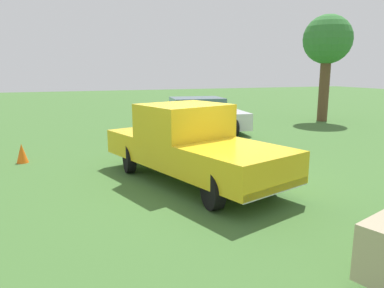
% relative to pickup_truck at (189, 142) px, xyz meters
% --- Properties ---
extents(ground_plane, '(80.00, 80.00, 0.00)m').
position_rel_pickup_truck_xyz_m(ground_plane, '(0.17, 0.10, -0.93)').
color(ground_plane, '#3D662D').
extents(pickup_truck, '(5.34, 3.30, 1.80)m').
position_rel_pickup_truck_xyz_m(pickup_truck, '(0.00, 0.00, 0.00)').
color(pickup_truck, black).
rests_on(pickup_truck, ground_plane).
extents(sedan_far, '(2.65, 4.75, 1.50)m').
position_rel_pickup_truck_xyz_m(sedan_far, '(-5.70, 2.25, -0.22)').
color(sedan_far, black).
rests_on(sedan_far, ground_plane).
extents(tree_far_center, '(2.40, 2.40, 5.28)m').
position_rel_pickup_truck_xyz_m(tree_far_center, '(-7.23, 9.97, 3.00)').
color(tree_far_center, brown).
rests_on(tree_far_center, ground_plane).
extents(traffic_cone, '(0.32, 0.32, 0.55)m').
position_rel_pickup_truck_xyz_m(traffic_cone, '(-3.20, -3.85, -0.65)').
color(traffic_cone, orange).
rests_on(traffic_cone, ground_plane).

